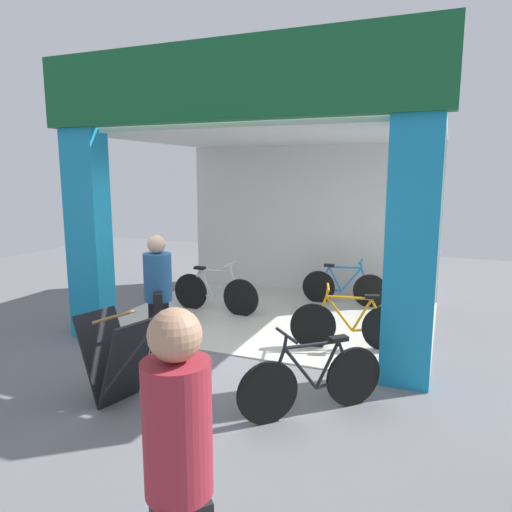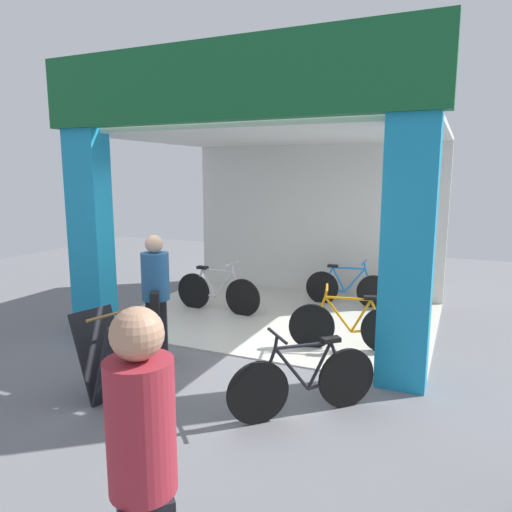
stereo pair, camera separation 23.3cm
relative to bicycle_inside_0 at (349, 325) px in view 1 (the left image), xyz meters
The scene contains 9 objects.
ground_plane 1.63m from the bicycle_inside_0, 150.03° to the right, with size 17.67×17.67×0.00m, color slate.
shop_facade 2.32m from the bicycle_inside_0, 146.80° to the left, with size 5.04×3.98×3.79m.
bicycle_inside_0 is the anchor object (origin of this frame).
bicycle_inside_1 2.17m from the bicycle_inside_0, 103.47° to the left, with size 1.49×0.41×0.82m.
bicycle_inside_2 2.55m from the bicycle_inside_0, 160.70° to the left, with size 1.58×0.43×0.87m.
bicycle_parked_0 1.85m from the bicycle_inside_0, 89.88° to the right, with size 1.14×1.11×0.85m.
sandwich_board_sign 3.02m from the bicycle_inside_0, 129.35° to the right, with size 0.81×0.66×0.92m.
pedestrian_0 4.41m from the bicycle_inside_0, 89.30° to the right, with size 0.44×0.44×1.75m.
pedestrian_3 2.50m from the bicycle_inside_0, 146.85° to the right, with size 0.47×0.56×1.59m.
Camera 1 is at (2.47, -5.25, 2.31)m, focal length 33.34 mm.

